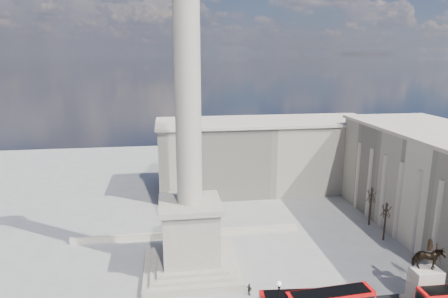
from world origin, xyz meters
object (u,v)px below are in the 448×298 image
Objects in this scene: pedestrian_walking at (364,297)px; equestrian_statue at (425,281)px; pedestrian_standing at (408,291)px; pedestrian_crossing at (249,290)px; nelsons_column at (190,188)px.

equestrian_statue is at bearing -29.67° from pedestrian_walking.
pedestrian_standing is (-1.12, 1.47, -2.29)m from equestrian_statue.
pedestrian_walking is 14.99m from pedestrian_crossing.
pedestrian_crossing reaches higher than pedestrian_walking.
nelsons_column is 16.16m from pedestrian_crossing.
equestrian_statue is 5.36× the size of pedestrian_crossing.
pedestrian_walking is 0.88× the size of pedestrian_crossing.
pedestrian_crossing is at bearing 147.83° from pedestrian_walking.
nelsons_column is 29.04× the size of pedestrian_crossing.
equestrian_statue is 6.06× the size of pedestrian_walking.
nelsons_column is 32.58m from pedestrian_standing.
equestrian_statue is at bearing 107.70° from pedestrian_standing.
pedestrian_crossing is (-21.89, 5.04, -2.39)m from equestrian_statue.
nelsons_column reaches higher than pedestrian_crossing.
equestrian_statue is 22.59m from pedestrian_crossing.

